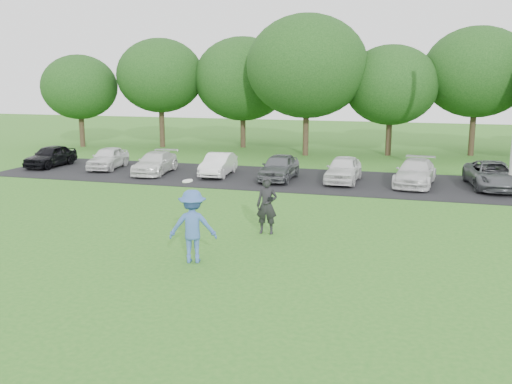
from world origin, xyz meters
TOP-DOWN VIEW (x-y plane):
  - ground at (0.00, 0.00)m, footprint 100.00×100.00m
  - parking_lot at (0.00, 13.00)m, footprint 32.00×6.50m
  - frisbee_player at (-0.78, 0.12)m, footprint 1.43×1.06m
  - camera_bystander at (0.39, 3.39)m, footprint 0.69×0.47m
  - parked_cars at (2.47, 12.99)m, footprint 31.08×5.10m
  - tree_row at (1.51, 22.76)m, footprint 42.39×9.85m

SIDE VIEW (x-z plane):
  - ground at x=0.00m, z-range 0.00..0.00m
  - parking_lot at x=0.00m, z-range 0.00..0.03m
  - parked_cars at x=2.47m, z-range -0.01..1.25m
  - camera_bystander at x=0.39m, z-range 0.00..1.82m
  - frisbee_player at x=-0.78m, z-range -0.16..2.14m
  - tree_row at x=1.51m, z-range 0.59..9.23m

